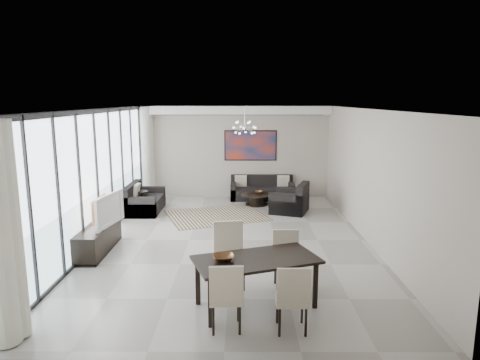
{
  "coord_description": "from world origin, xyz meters",
  "views": [
    {
      "loc": [
        0.22,
        -9.17,
        3.1
      ],
      "look_at": [
        0.18,
        0.64,
        1.25
      ],
      "focal_mm": 32.0,
      "sensor_mm": 36.0,
      "label": 1
    }
  ],
  "objects_px": {
    "sofa_main": "(262,191)",
    "tv_console": "(98,239)",
    "television": "(105,210)",
    "dining_table": "(256,264)",
    "coffee_table": "(256,199)"
  },
  "relations": [
    {
      "from": "sofa_main",
      "to": "tv_console",
      "type": "height_order",
      "value": "sofa_main"
    },
    {
      "from": "sofa_main",
      "to": "television",
      "type": "xyz_separation_m",
      "value": [
        -3.47,
        -4.74,
        0.63
      ]
    },
    {
      "from": "sofa_main",
      "to": "television",
      "type": "relative_size",
      "value": 1.74
    },
    {
      "from": "sofa_main",
      "to": "television",
      "type": "distance_m",
      "value": 5.9
    },
    {
      "from": "sofa_main",
      "to": "tv_console",
      "type": "distance_m",
      "value": 6.02
    },
    {
      "from": "sofa_main",
      "to": "dining_table",
      "type": "height_order",
      "value": "dining_table"
    },
    {
      "from": "coffee_table",
      "to": "television",
      "type": "xyz_separation_m",
      "value": [
        -3.26,
        -3.93,
        0.69
      ]
    },
    {
      "from": "tv_console",
      "to": "dining_table",
      "type": "relative_size",
      "value": 0.87
    },
    {
      "from": "coffee_table",
      "to": "tv_console",
      "type": "distance_m",
      "value": 5.25
    },
    {
      "from": "coffee_table",
      "to": "television",
      "type": "height_order",
      "value": "television"
    },
    {
      "from": "sofa_main",
      "to": "television",
      "type": "bearing_deg",
      "value": -126.2
    },
    {
      "from": "dining_table",
      "to": "coffee_table",
      "type": "bearing_deg",
      "value": 88.01
    },
    {
      "from": "sofa_main",
      "to": "tv_console",
      "type": "xyz_separation_m",
      "value": [
        -3.63,
        -4.8,
        0.03
      ]
    },
    {
      "from": "tv_console",
      "to": "dining_table",
      "type": "height_order",
      "value": "dining_table"
    },
    {
      "from": "dining_table",
      "to": "television",
      "type": "bearing_deg",
      "value": 141.35
    }
  ]
}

